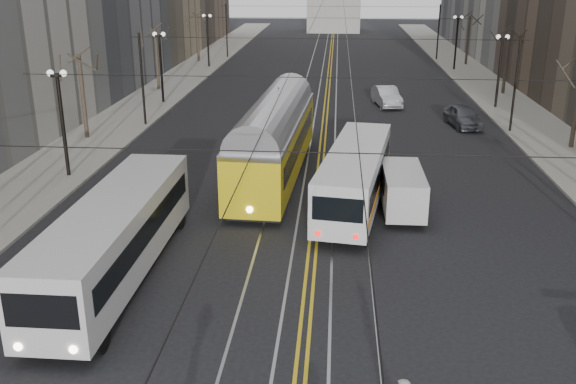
% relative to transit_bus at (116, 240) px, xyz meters
% --- Properties ---
extents(sidewalk_left, '(5.00, 140.00, 0.15)m').
position_rel_transit_bus_xyz_m(sidewalk_left, '(-7.91, 38.43, -1.43)').
color(sidewalk_left, gray).
rests_on(sidewalk_left, ground).
extents(sidewalk_right, '(5.00, 140.00, 0.15)m').
position_rel_transit_bus_xyz_m(sidewalk_right, '(22.09, 38.43, -1.43)').
color(sidewalk_right, gray).
rests_on(sidewalk_right, ground).
extents(streetcar_rails, '(4.80, 130.00, 0.02)m').
position_rel_transit_bus_xyz_m(streetcar_rails, '(7.09, 38.43, -1.50)').
color(streetcar_rails, gray).
rests_on(streetcar_rails, ground).
extents(centre_lines, '(0.42, 130.00, 0.01)m').
position_rel_transit_bus_xyz_m(centre_lines, '(7.09, 38.43, -1.50)').
color(centre_lines, gold).
rests_on(centre_lines, ground).
extents(lamp_posts, '(27.60, 57.20, 5.60)m').
position_rel_transit_bus_xyz_m(lamp_posts, '(7.09, 22.18, 1.29)').
color(lamp_posts, black).
rests_on(lamp_posts, ground).
extents(street_trees, '(31.68, 53.28, 5.60)m').
position_rel_transit_bus_xyz_m(street_trees, '(7.09, 28.68, 1.29)').
color(street_trees, '#382D23').
rests_on(street_trees, ground).
extents(trolley_wires, '(25.96, 120.00, 6.60)m').
position_rel_transit_bus_xyz_m(trolley_wires, '(7.09, 28.26, 2.27)').
color(trolley_wires, black).
rests_on(trolley_wires, ground).
extents(transit_bus, '(2.64, 12.09, 3.02)m').
position_rel_transit_bus_xyz_m(transit_bus, '(0.00, 0.00, 0.00)').
color(transit_bus, beige).
rests_on(transit_bus, ground).
extents(streetcar, '(3.55, 15.00, 3.51)m').
position_rel_transit_bus_xyz_m(streetcar, '(4.63, 12.45, 0.24)').
color(streetcar, gold).
rests_on(streetcar, ground).
extents(rear_bus, '(4.00, 11.19, 2.86)m').
position_rel_transit_bus_xyz_m(rear_bus, '(8.89, 8.08, -0.08)').
color(rear_bus, silver).
rests_on(rear_bus, ground).
extents(cargo_van, '(1.80, 4.66, 2.06)m').
position_rel_transit_bus_xyz_m(cargo_van, '(11.09, 7.43, -0.48)').
color(cargo_van, '#BCBCBC').
rests_on(cargo_van, ground).
extents(sedan_grey, '(2.47, 4.73, 1.54)m').
position_rel_transit_bus_xyz_m(sedan_grey, '(17.02, 25.02, -0.74)').
color(sedan_grey, '#45474E').
rests_on(sedan_grey, ground).
extents(sedan_silver, '(2.44, 4.95, 1.56)m').
position_rel_transit_bus_xyz_m(sedan_silver, '(12.04, 31.89, -0.73)').
color(sedan_silver, '#ADAFB5').
rests_on(sedan_silver, ground).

